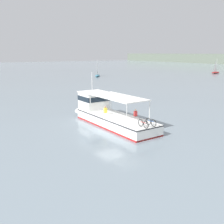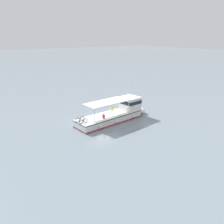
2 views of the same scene
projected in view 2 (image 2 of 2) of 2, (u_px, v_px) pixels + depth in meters
ground_plane at (98, 121)px, 34.60m from camera, size 400.00×400.00×0.00m
ferry_main at (117, 113)px, 34.97m from camera, size 12.96×4.02×5.32m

